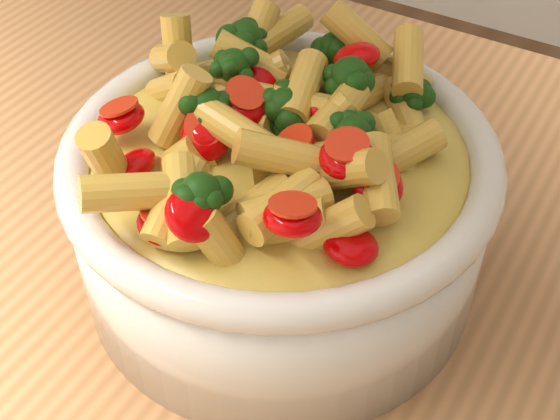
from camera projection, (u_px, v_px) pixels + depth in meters
The scene contains 2 objects.
serving_bowl at pixel (280, 208), 0.47m from camera, with size 0.25×0.25×0.11m.
pasta_salad at pixel (280, 118), 0.43m from camera, with size 0.20×0.20×0.04m.
Camera 1 is at (0.12, -0.24, 1.28)m, focal length 50.00 mm.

